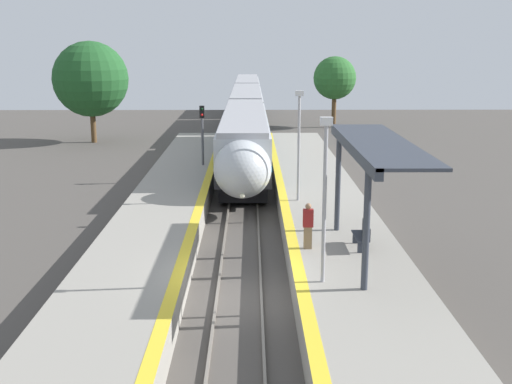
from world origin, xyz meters
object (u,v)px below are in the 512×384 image
train (246,109)px  railway_signal (202,136)px  lamppost_mid (299,138)px  lamppost_near (325,189)px  person_waiting (308,225)px  platform_bench (363,235)px

train → railway_signal: railway_signal is taller
lamppost_mid → lamppost_near: bearing=-90.0°
train → person_waiting: (2.39, -36.75, -0.36)m
platform_bench → lamppost_near: size_ratio=0.29×
train → railway_signal: bearing=-96.7°
platform_bench → person_waiting: size_ratio=0.88×
railway_signal → lamppost_mid: (5.01, -8.76, 1.15)m
train → person_waiting: 36.83m
person_waiting → railway_signal: 16.61m
lamppost_near → lamppost_mid: size_ratio=1.00×
railway_signal → lamppost_near: 19.78m
person_waiting → lamppost_near: bearing=-87.0°
train → platform_bench: train is taller
person_waiting → lamppost_near: size_ratio=0.33×
person_waiting → platform_bench: bearing=1.5°
train → lamppost_near: size_ratio=12.15×
railway_signal → train: bearing=83.3°
train → person_waiting: bearing=-86.3°
person_waiting → train: bearing=93.7°
train → lamppost_mid: lamppost_mid is taller
railway_signal → lamppost_near: bearing=-75.3°
lamppost_near → person_waiting: bearing=93.0°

